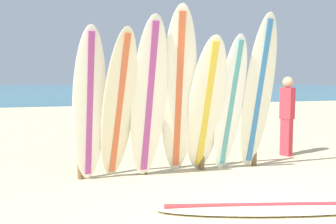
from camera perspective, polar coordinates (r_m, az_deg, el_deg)
name	(u,v)px	position (r m, az deg, el deg)	size (l,w,h in m)	color
ocean_water	(68,88)	(60.69, -15.19, 3.56)	(120.00, 80.00, 0.01)	teal
surfboard_rack	(174,126)	(5.87, 0.87, -2.12)	(3.01, 0.09, 1.19)	brown
surfboard_leaning_far_left	(89,106)	(5.30, -12.01, 0.92)	(0.53, 0.60, 2.21)	white
surfboard_leaning_left	(119,107)	(5.28, -7.60, 0.82)	(0.62, 0.92, 2.18)	beige
surfboard_leaning_center_left	(149,99)	(5.38, -2.96, 1.97)	(0.60, 0.70, 2.37)	white
surfboard_leaning_center	(179,94)	(5.54, 1.65, 2.85)	(0.68, 0.92, 2.53)	silver
surfboard_leaning_center_right	(206,107)	(5.68, 5.86, 0.81)	(0.61, 0.87, 2.12)	silver
surfboard_leaning_right	(230,104)	(5.91, 9.54, 1.17)	(0.59, 0.65, 2.17)	white
surfboard_leaning_far_right	(258,94)	(6.12, 13.71, 2.78)	(0.51, 0.68, 2.50)	silver
surfboard_lying_on_sand	(274,207)	(4.48, 16.00, -13.91)	(2.75, 1.21, 0.08)	white
beachgoer_standing	(287,112)	(7.46, 17.85, -0.07)	(0.23, 0.28, 1.52)	#D8333F
small_boat_offshore	(104,91)	(38.27, -9.89, 3.22)	(2.04, 2.34, 0.71)	#333842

